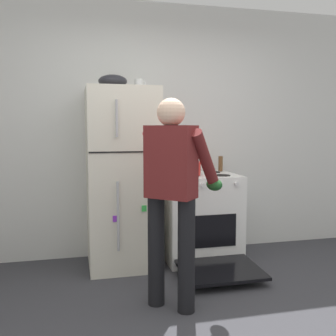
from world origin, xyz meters
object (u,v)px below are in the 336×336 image
at_px(stove_range, 201,218).
at_px(person_cook, 173,185).
at_px(mixing_bowl, 113,81).
at_px(red_pot, 187,168).
at_px(coffee_mug, 139,84).
at_px(pepper_mill, 221,164).
at_px(refrigerator, 122,178).

height_order(stove_range, person_cook, person_cook).
bearing_deg(person_cook, mixing_bowl, 108.78).
bearing_deg(red_pot, coffee_mug, 168.04).
xyz_separation_m(red_pot, pepper_mill, (0.46, 0.25, 0.02)).
relative_size(person_cook, mixing_bowl, 5.78).
relative_size(stove_range, pepper_mill, 7.38).
relative_size(person_cook, coffee_mug, 14.28).
xyz_separation_m(person_cook, coffee_mug, (-0.08, 1.06, 0.86)).
relative_size(refrigerator, pepper_mill, 10.73).
bearing_deg(red_pot, refrigerator, 175.66).
xyz_separation_m(refrigerator, person_cook, (0.26, -1.01, 0.07)).
height_order(stove_range, pepper_mill, pepper_mill).
xyz_separation_m(person_cook, mixing_bowl, (-0.34, 1.01, 0.87)).
bearing_deg(person_cook, red_pot, 67.87).
xyz_separation_m(coffee_mug, pepper_mill, (0.93, 0.15, -0.83)).
distance_m(pepper_mill, mixing_bowl, 1.47).
bearing_deg(person_cook, refrigerator, 104.63).
bearing_deg(refrigerator, mixing_bowl, 179.79).
bearing_deg(pepper_mill, person_cook, -125.09).
height_order(person_cook, mixing_bowl, mixing_bowl).
bearing_deg(coffee_mug, refrigerator, -164.60).
height_order(coffee_mug, mixing_bowl, mixing_bowl).
bearing_deg(red_pot, stove_range, 11.37).
height_order(red_pot, mixing_bowl, mixing_bowl).
bearing_deg(pepper_mill, refrigerator, -169.81).
bearing_deg(mixing_bowl, pepper_mill, 9.51).
xyz_separation_m(pepper_mill, mixing_bowl, (-1.19, -0.20, 0.84)).
height_order(coffee_mug, pepper_mill, coffee_mug).
distance_m(person_cook, red_pot, 1.04).
distance_m(refrigerator, mixing_bowl, 0.95).
bearing_deg(mixing_bowl, red_pot, -3.89).
relative_size(coffee_mug, mixing_bowl, 0.41).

